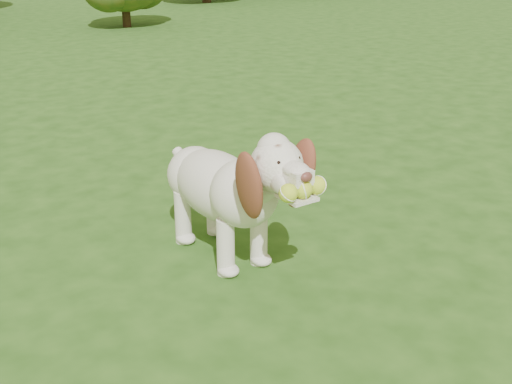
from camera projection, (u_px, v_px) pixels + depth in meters
ground at (268, 258)px, 3.21m from camera, size 80.00×80.00×0.00m
dog at (229, 185)px, 3.06m from camera, size 0.40×1.14×0.74m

